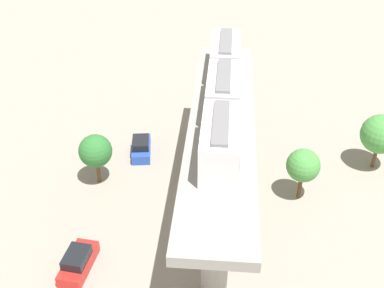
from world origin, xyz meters
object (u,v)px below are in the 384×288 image
object	(u,v)px
parked_car_blue	(141,147)
parked_car_red	(78,262)
tree_near_viaduct	(303,166)
tree_mid_lot	(95,151)
train	(223,93)
tree_far_corner	(381,134)

from	to	relation	value
parked_car_blue	parked_car_red	xyz separation A→B (m)	(2.21, 15.47, 0.00)
parked_car_red	tree_near_viaduct	distance (m)	20.34
tree_near_viaduct	tree_mid_lot	xyz separation A→B (m)	(18.55, -0.73, -0.04)
parked_car_blue	tree_near_viaduct	size ratio (longest dim) A/B	0.88
parked_car_blue	parked_car_red	world-z (taller)	same
train	tree_mid_lot	bearing A→B (deg)	-3.72
tree_mid_lot	tree_far_corner	world-z (taller)	tree_far_corner
parked_car_red	tree_far_corner	world-z (taller)	tree_far_corner
parked_car_blue	train	bearing A→B (deg)	137.66
train	tree_mid_lot	world-z (taller)	train
parked_car_red	tree_near_viaduct	bearing A→B (deg)	-143.58
parked_car_blue	tree_mid_lot	distance (m)	6.42
parked_car_blue	tree_near_viaduct	bearing A→B (deg)	152.12
parked_car_red	tree_mid_lot	bearing A→B (deg)	-77.65
parked_car_red	tree_mid_lot	world-z (taller)	tree_mid_lot
tree_far_corner	tree_near_viaduct	bearing A→B (deg)	33.94
train	parked_car_blue	size ratio (longest dim) A/B	4.65
parked_car_blue	tree_near_viaduct	world-z (taller)	tree_near_viaduct
tree_mid_lot	parked_car_blue	bearing A→B (deg)	-123.64
parked_car_blue	parked_car_red	size ratio (longest dim) A/B	1.01
tree_mid_lot	tree_far_corner	xyz separation A→B (m)	(-26.27, -4.47, 0.33)
parked_car_red	tree_far_corner	bearing A→B (deg)	-142.17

